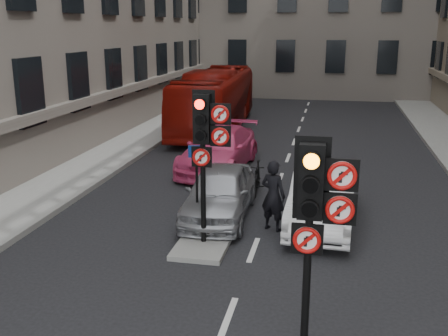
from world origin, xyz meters
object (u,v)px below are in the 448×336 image
at_px(signal_near, 316,206).
at_px(info_sign, 197,176).
at_px(bus_red, 215,100).
at_px(motorcycle, 257,177).
at_px(signal_far, 206,135).
at_px(car_white, 323,197).
at_px(car_silver, 220,192).
at_px(motorcyclist, 273,196).
at_px(car_pink, 219,149).

bearing_deg(signal_near, info_sign, 122.65).
bearing_deg(bus_red, motorcycle, -72.20).
bearing_deg(signal_far, info_sign, 120.56).
bearing_deg(info_sign, signal_far, -73.19).
relative_size(bus_red, info_sign, 4.92).
relative_size(car_white, info_sign, 2.08).
distance_m(signal_far, car_silver, 2.84).
xyz_separation_m(signal_near, bus_red, (-5.61, 18.15, -1.10)).
bearing_deg(bus_red, motorcyclist, -73.21).
distance_m(signal_near, signal_far, 4.77).
xyz_separation_m(car_white, motorcycle, (-2.07, 2.26, -0.25)).
distance_m(bus_red, motorcycle, 10.47).
bearing_deg(car_white, car_silver, -175.79).
xyz_separation_m(signal_far, motorcycle, (0.55, 4.36, -2.21)).
height_order(car_white, car_pink, car_white).
height_order(car_white, info_sign, info_sign).
relative_size(car_white, car_pink, 0.89).
xyz_separation_m(motorcyclist, info_sign, (-1.83, -0.62, 0.59)).
height_order(motorcycle, motorcyclist, motorcyclist).
relative_size(motorcyclist, info_sign, 0.85).
bearing_deg(car_pink, info_sign, -78.52).
xyz_separation_m(car_silver, car_white, (2.76, 0.09, 0.04)).
bearing_deg(signal_near, signal_far, 123.02).
bearing_deg(info_sign, motorcycle, 60.94).
distance_m(signal_near, car_white, 6.37).
xyz_separation_m(signal_near, car_pink, (-3.81, 10.83, -1.85)).
height_order(car_white, motorcyclist, motorcyclist).
relative_size(car_white, bus_red, 0.42).
bearing_deg(info_sign, car_white, 10.13).
height_order(signal_near, motorcycle, signal_near).
bearing_deg(info_sign, car_pink, 83.53).
relative_size(car_silver, motorcycle, 2.54).
bearing_deg(motorcyclist, info_sign, 41.24).
bearing_deg(motorcycle, motorcyclist, -78.13).
height_order(car_pink, bus_red, bus_red).
relative_size(signal_far, car_pink, 0.70).
bearing_deg(car_pink, signal_near, -66.40).
xyz_separation_m(signal_near, motorcyclist, (-1.21, 5.36, -1.66)).
height_order(car_silver, car_pink, car_pink).
xyz_separation_m(signal_near, signal_far, (-2.60, 4.00, 0.12)).
height_order(signal_far, car_white, signal_far).
height_order(bus_red, motorcycle, bus_red).
bearing_deg(motorcyclist, car_silver, -0.47).
height_order(signal_near, car_silver, signal_near).
height_order(signal_far, car_pink, signal_far).
relative_size(car_pink, bus_red, 0.48).
relative_size(signal_near, car_white, 0.79).
height_order(car_pink, motorcyclist, motorcyclist).
xyz_separation_m(bus_red, motorcyclist, (4.41, -12.79, -0.56)).
distance_m(signal_far, car_white, 3.89).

